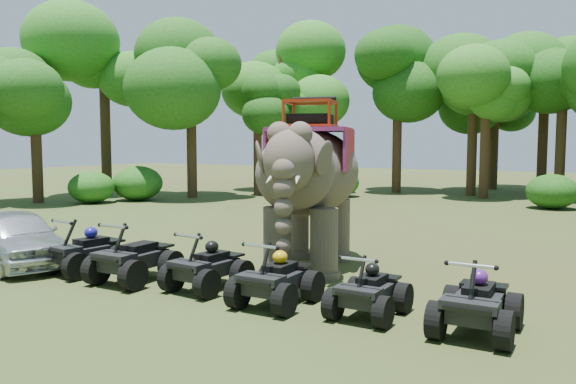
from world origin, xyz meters
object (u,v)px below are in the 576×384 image
atv_1 (134,251)px  atv_0 (86,245)px  atv_2 (207,260)px  atv_5 (477,295)px  atv_4 (369,284)px  elephant (309,182)px  atv_3 (276,272)px  parked_car (17,237)px

atv_1 → atv_0: bearing=176.8°
atv_2 → atv_5: bearing=4.6°
atv_4 → elephant: bearing=133.6°
elephant → atv_1: size_ratio=2.72×
atv_3 → atv_5: (3.69, 0.19, 0.00)m
atv_1 → atv_2: bearing=7.8°
elephant → atv_4: 4.42m
elephant → atv_5: 5.77m
atv_0 → atv_4: atv_0 is taller
atv_2 → atv_4: 3.68m
elephant → atv_5: elephant is taller
atv_2 → atv_5: 5.55m
parked_car → atv_5: bearing=-68.4°
atv_2 → atv_0: bearing=-171.8°
elephant → atv_0: bearing=-160.0°
parked_car → atv_1: (3.87, 0.19, -0.02)m
atv_2 → atv_3: atv_3 is taller
parked_car → atv_5: parked_car is taller
atv_0 → atv_5: atv_0 is taller
atv_0 → atv_5: (9.06, 0.09, -0.03)m
parked_car → atv_2: 5.73m
atv_2 → atv_3: bearing=-2.7°
atv_3 → atv_4: atv_3 is taller
elephant → atv_1: (-2.74, -3.27, -1.44)m
elephant → atv_3: (0.96, -3.27, -1.49)m
elephant → atv_4: bearing=-63.6°
atv_0 → atv_1: atv_1 is taller
atv_0 → elephant: bearing=43.7°
atv_2 → atv_5: (5.54, -0.08, 0.01)m
atv_3 → atv_4: bearing=6.9°
parked_car → atv_2: parked_car is taller
parked_car → elephant: bearing=-42.7°
atv_4 → atv_2: bearing=-179.5°
atv_0 → atv_2: bearing=10.8°
parked_car → atv_0: 2.22m
atv_3 → atv_4: 1.83m
parked_car → atv_5: 11.27m
elephant → atv_5: bearing=-49.4°
atv_0 → atv_5: 9.06m
atv_2 → atv_5: atv_5 is taller
parked_car → atv_4: size_ratio=2.66×
atv_0 → atv_2: size_ratio=1.06×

